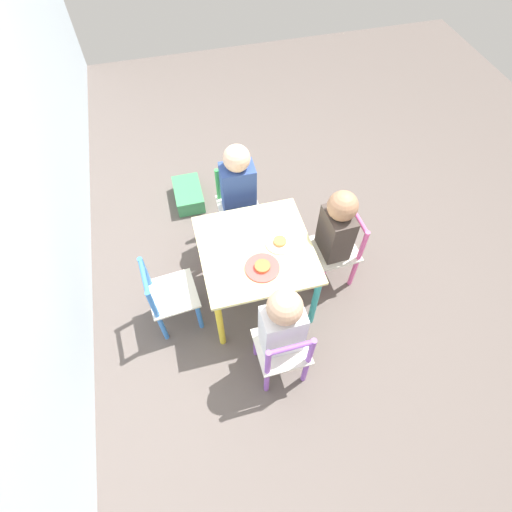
# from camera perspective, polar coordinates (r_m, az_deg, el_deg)

# --- Properties ---
(ground_plane) EXTENTS (6.00, 6.00, 0.00)m
(ground_plane) POSITION_cam_1_polar(r_m,az_deg,el_deg) (2.53, 0.00, -5.29)
(ground_plane) COLOR #5B514C
(kids_table) EXTENTS (0.60, 0.60, 0.48)m
(kids_table) POSITION_cam_1_polar(r_m,az_deg,el_deg) (2.19, 0.00, 0.04)
(kids_table) COLOR beige
(kids_table) RESTS_ON ground_plane
(chair_pink) EXTENTS (0.27, 0.27, 0.52)m
(chair_pink) POSITION_cam_1_polar(r_m,az_deg,el_deg) (2.45, 11.56, 0.87)
(chair_pink) COLOR silver
(chair_pink) RESTS_ON ground_plane
(chair_purple) EXTENTS (0.26, 0.26, 0.52)m
(chair_purple) POSITION_cam_1_polar(r_m,az_deg,el_deg) (2.09, 3.83, -13.53)
(chair_purple) COLOR silver
(chair_purple) RESTS_ON ground_plane
(chair_green) EXTENTS (0.26, 0.26, 0.52)m
(chair_green) POSITION_cam_1_polar(r_m,az_deg,el_deg) (2.62, -2.60, 7.07)
(chair_green) COLOR silver
(chair_green) RESTS_ON ground_plane
(chair_blue) EXTENTS (0.28, 0.28, 0.52)m
(chair_blue) POSITION_cam_1_polar(r_m,az_deg,el_deg) (2.28, -12.30, -5.69)
(chair_blue) COLOR silver
(chair_blue) RESTS_ON ground_plane
(child_front) EXTENTS (0.21, 0.22, 0.74)m
(child_front) POSITION_cam_1_polar(r_m,az_deg,el_deg) (2.28, 10.95, 3.31)
(child_front) COLOR #7A6B5B
(child_front) RESTS_ON ground_plane
(child_left) EXTENTS (0.22, 0.20, 0.75)m
(child_left) POSITION_cam_1_polar(r_m,az_deg,el_deg) (1.94, 3.60, -9.83)
(child_left) COLOR #7A6B5B
(child_left) RESTS_ON ground_plane
(child_right) EXTENTS (0.21, 0.20, 0.78)m
(child_right) POSITION_cam_1_polar(r_m,az_deg,el_deg) (2.43, -2.48, 9.27)
(child_right) COLOR #38383D
(child_right) RESTS_ON ground_plane
(plate_front) EXTENTS (0.15, 0.15, 0.03)m
(plate_front) POSITION_cam_1_polar(r_m,az_deg,el_deg) (2.15, 3.41, 1.95)
(plate_front) COLOR white
(plate_front) RESTS_ON kids_table
(plate_left) EXTENTS (0.18, 0.18, 0.03)m
(plate_left) POSITION_cam_1_polar(r_m,az_deg,el_deg) (2.05, 0.92, -1.63)
(plate_left) COLOR #E54C47
(plate_left) RESTS_ON kids_table
(storage_bin) EXTENTS (0.31, 0.19, 0.12)m
(storage_bin) POSITION_cam_1_polar(r_m,az_deg,el_deg) (3.01, -9.63, 8.65)
(storage_bin) COLOR #3D8E56
(storage_bin) RESTS_ON ground_plane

